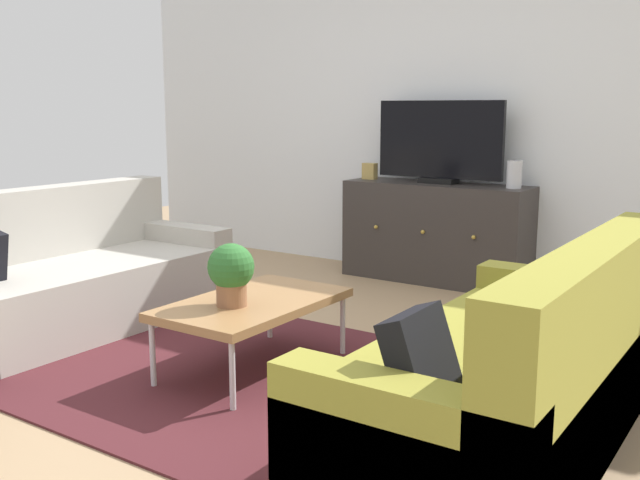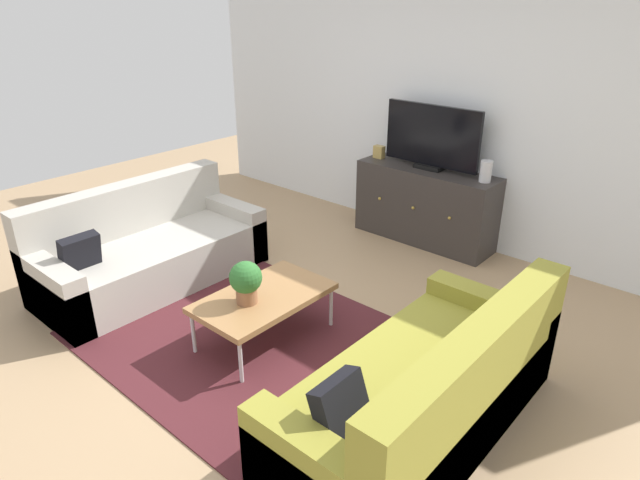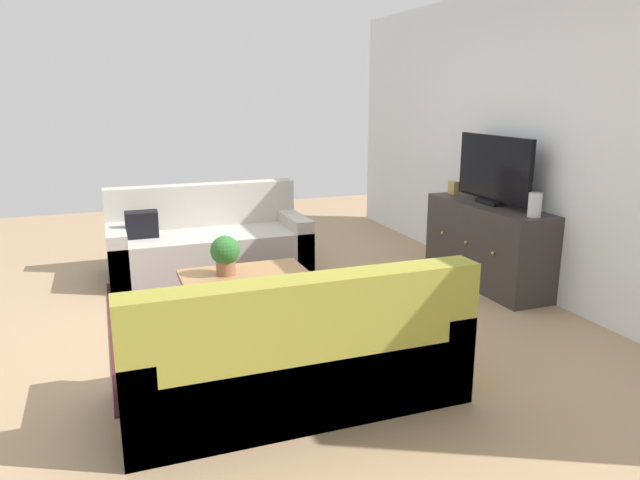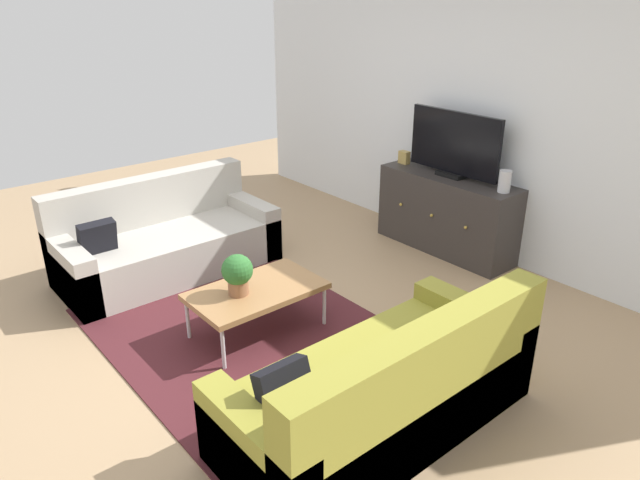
{
  "view_description": "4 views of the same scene",
  "coord_description": "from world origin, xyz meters",
  "px_view_note": "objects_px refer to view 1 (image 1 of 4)",
  "views": [
    {
      "loc": [
        2.31,
        -2.82,
        1.34
      ],
      "look_at": [
        0.0,
        0.58,
        0.59
      ],
      "focal_mm": 40.76,
      "sensor_mm": 36.0,
      "label": 1
    },
    {
      "loc": [
        2.61,
        -2.39,
        2.38
      ],
      "look_at": [
        0.0,
        0.58,
        0.59
      ],
      "focal_mm": 31.02,
      "sensor_mm": 36.0,
      "label": 2
    },
    {
      "loc": [
        4.39,
        -1.05,
        1.76
      ],
      "look_at": [
        0.0,
        0.58,
        0.59
      ],
      "focal_mm": 33.06,
      "sensor_mm": 36.0,
      "label": 3
    },
    {
      "loc": [
        3.3,
        -2.18,
        2.45
      ],
      "look_at": [
        0.0,
        0.58,
        0.59
      ],
      "focal_mm": 32.88,
      "sensor_mm": 36.0,
      "label": 4
    }
  ],
  "objects_px": {
    "tv_console": "(436,233)",
    "glass_vase": "(514,174)",
    "potted_plant": "(231,271)",
    "couch_left_side": "(64,282)",
    "couch_right_side": "(523,379)",
    "coffee_table": "(253,305)",
    "flat_screen_tv": "(440,142)",
    "mantel_clock": "(370,171)"
  },
  "relations": [
    {
      "from": "glass_vase",
      "to": "mantel_clock",
      "type": "distance_m",
      "value": 1.2
    },
    {
      "from": "potted_plant",
      "to": "couch_right_side",
      "type": "bearing_deg",
      "value": 4.03
    },
    {
      "from": "couch_left_side",
      "to": "couch_right_side",
      "type": "relative_size",
      "value": 1.0
    },
    {
      "from": "couch_left_side",
      "to": "couch_right_side",
      "type": "distance_m",
      "value": 2.88
    },
    {
      "from": "couch_right_side",
      "to": "mantel_clock",
      "type": "bearing_deg",
      "value": 131.49
    },
    {
      "from": "tv_console",
      "to": "glass_vase",
      "type": "height_order",
      "value": "glass_vase"
    },
    {
      "from": "couch_left_side",
      "to": "flat_screen_tv",
      "type": "height_order",
      "value": "flat_screen_tv"
    },
    {
      "from": "couch_left_side",
      "to": "glass_vase",
      "type": "distance_m",
      "value": 3.15
    },
    {
      "from": "coffee_table",
      "to": "tv_console",
      "type": "relative_size",
      "value": 0.69
    },
    {
      "from": "flat_screen_tv",
      "to": "glass_vase",
      "type": "xyz_separation_m",
      "value": [
        0.6,
        -0.02,
        -0.21
      ]
    },
    {
      "from": "tv_console",
      "to": "glass_vase",
      "type": "relative_size",
      "value": 7.24
    },
    {
      "from": "glass_vase",
      "to": "couch_right_side",
      "type": "bearing_deg",
      "value": -69.23
    },
    {
      "from": "couch_left_side",
      "to": "glass_vase",
      "type": "relative_size",
      "value": 9.75
    },
    {
      "from": "potted_plant",
      "to": "glass_vase",
      "type": "xyz_separation_m",
      "value": [
        0.53,
        2.48,
        0.31
      ]
    },
    {
      "from": "coffee_table",
      "to": "potted_plant",
      "type": "height_order",
      "value": "potted_plant"
    },
    {
      "from": "mantel_clock",
      "to": "flat_screen_tv",
      "type": "bearing_deg",
      "value": 1.91
    },
    {
      "from": "coffee_table",
      "to": "potted_plant",
      "type": "relative_size",
      "value": 3.18
    },
    {
      "from": "flat_screen_tv",
      "to": "couch_left_side",
      "type": "bearing_deg",
      "value": -120.01
    },
    {
      "from": "potted_plant",
      "to": "mantel_clock",
      "type": "distance_m",
      "value": 2.58
    },
    {
      "from": "couch_right_side",
      "to": "potted_plant",
      "type": "distance_m",
      "value": 1.46
    },
    {
      "from": "couch_left_side",
      "to": "tv_console",
      "type": "height_order",
      "value": "couch_left_side"
    },
    {
      "from": "potted_plant",
      "to": "tv_console",
      "type": "distance_m",
      "value": 2.48
    },
    {
      "from": "couch_left_side",
      "to": "coffee_table",
      "type": "height_order",
      "value": "couch_left_side"
    },
    {
      "from": "mantel_clock",
      "to": "potted_plant",
      "type": "bearing_deg",
      "value": -74.87
    },
    {
      "from": "potted_plant",
      "to": "mantel_clock",
      "type": "height_order",
      "value": "mantel_clock"
    },
    {
      "from": "coffee_table",
      "to": "flat_screen_tv",
      "type": "xyz_separation_m",
      "value": [
        -0.08,
        2.35,
        0.73
      ]
    },
    {
      "from": "tv_console",
      "to": "flat_screen_tv",
      "type": "distance_m",
      "value": 0.69
    },
    {
      "from": "couch_left_side",
      "to": "potted_plant",
      "type": "bearing_deg",
      "value": -3.97
    },
    {
      "from": "potted_plant",
      "to": "tv_console",
      "type": "xyz_separation_m",
      "value": [
        -0.07,
        2.48,
        -0.17
      ]
    },
    {
      "from": "tv_console",
      "to": "glass_vase",
      "type": "xyz_separation_m",
      "value": [
        0.6,
        0.0,
        0.48
      ]
    },
    {
      "from": "tv_console",
      "to": "glass_vase",
      "type": "distance_m",
      "value": 0.77
    },
    {
      "from": "glass_vase",
      "to": "mantel_clock",
      "type": "relative_size",
      "value": 1.53
    },
    {
      "from": "coffee_table",
      "to": "potted_plant",
      "type": "xyz_separation_m",
      "value": [
        -0.01,
        -0.14,
        0.2
      ]
    },
    {
      "from": "coffee_table",
      "to": "glass_vase",
      "type": "relative_size",
      "value": 4.98
    },
    {
      "from": "couch_right_side",
      "to": "flat_screen_tv",
      "type": "distance_m",
      "value": 2.94
    },
    {
      "from": "coffee_table",
      "to": "glass_vase",
      "type": "bearing_deg",
      "value": 77.53
    },
    {
      "from": "couch_left_side",
      "to": "potted_plant",
      "type": "height_order",
      "value": "couch_left_side"
    },
    {
      "from": "couch_left_side",
      "to": "potted_plant",
      "type": "distance_m",
      "value": 1.48
    },
    {
      "from": "couch_left_side",
      "to": "tv_console",
      "type": "distance_m",
      "value": 2.75
    },
    {
      "from": "flat_screen_tv",
      "to": "glass_vase",
      "type": "relative_size",
      "value": 5.08
    },
    {
      "from": "couch_right_side",
      "to": "mantel_clock",
      "type": "xyz_separation_m",
      "value": [
        -2.1,
        2.37,
        0.55
      ]
    },
    {
      "from": "flat_screen_tv",
      "to": "tv_console",
      "type": "bearing_deg",
      "value": -90.0
    }
  ]
}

